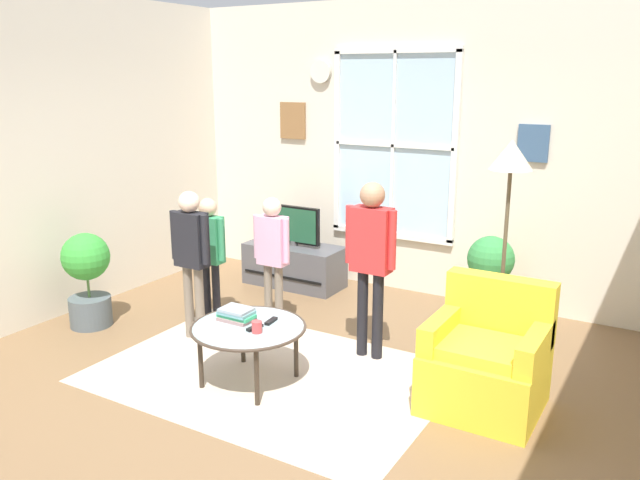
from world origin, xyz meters
TOP-DOWN VIEW (x-y plane):
  - ground_plane at (0.00, 0.00)m, footprint 5.83×5.85m
  - back_wall at (-0.01, 2.68)m, footprint 5.23×0.17m
  - side_wall_left at (-2.67, 0.00)m, footprint 0.12×5.25m
  - area_rug at (-0.17, 0.24)m, footprint 2.62×1.83m
  - tv_stand at (-1.19, 2.15)m, footprint 1.07×0.49m
  - television at (-1.19, 2.15)m, footprint 0.62×0.08m
  - armchair at (1.39, 0.61)m, footprint 0.76×0.74m
  - coffee_table at (-0.23, 0.05)m, footprint 0.86×0.86m
  - book_stack at (-0.38, 0.10)m, footprint 0.27×0.18m
  - cup at (-0.11, -0.01)m, footprint 0.08×0.08m
  - remote_near_books at (-0.16, 0.04)m, footprint 0.06×0.14m
  - remote_near_cup at (-0.13, 0.20)m, footprint 0.06×0.14m
  - person_black_shirt at (-1.14, 0.48)m, footprint 0.39×0.18m
  - person_pink_shirt at (-0.66, 1.00)m, footprint 0.37×0.17m
  - person_red_shirt at (0.34, 0.92)m, footprint 0.43×0.20m
  - person_green_shirt at (-1.22, 0.81)m, footprint 0.36×0.16m
  - potted_plant_by_window at (0.93, 2.23)m, footprint 0.43×0.43m
  - potted_plant_corner at (-2.16, 0.22)m, footprint 0.43×0.43m
  - floor_lamp at (1.29, 1.27)m, footprint 0.32×0.32m

SIDE VIEW (x-z plane):
  - ground_plane at x=0.00m, z-range -0.02..0.00m
  - area_rug at x=-0.17m, z-range 0.00..0.01m
  - tv_stand at x=-1.19m, z-range 0.00..0.45m
  - armchair at x=1.39m, z-range -0.11..0.76m
  - coffee_table at x=-0.23m, z-range 0.20..0.65m
  - remote_near_books at x=-0.16m, z-range 0.45..0.47m
  - remote_near_cup at x=-0.13m, z-range 0.45..0.47m
  - potted_plant_corner at x=-2.16m, z-range 0.05..0.92m
  - cup at x=-0.11m, z-range 0.45..0.54m
  - book_stack at x=-0.38m, z-range 0.45..0.55m
  - potted_plant_by_window at x=0.93m, z-range 0.10..0.91m
  - television at x=-1.19m, z-range 0.46..0.89m
  - person_green_shirt at x=-1.22m, z-range 0.15..1.34m
  - person_pink_shirt at x=-0.66m, z-range 0.15..1.37m
  - person_black_shirt at x=-1.14m, z-range 0.17..1.47m
  - person_red_shirt at x=0.34m, z-range 0.18..1.63m
  - side_wall_left at x=-2.67m, z-range 0.00..2.98m
  - back_wall at x=-0.01m, z-range 0.00..2.99m
  - floor_lamp at x=1.29m, z-range 0.61..2.39m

